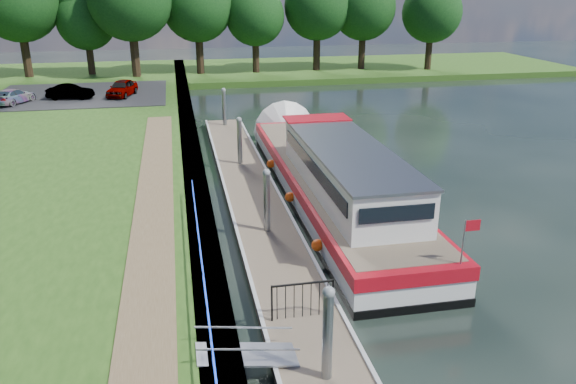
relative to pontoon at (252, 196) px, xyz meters
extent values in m
plane|color=black|center=(0.00, -13.00, -0.18)|extent=(160.00, 160.00, 0.00)
cube|color=#473D2D|center=(-2.55, 2.00, 0.20)|extent=(1.10, 90.00, 0.78)
cube|color=#254915|center=(12.00, 39.00, 0.12)|extent=(60.00, 18.00, 0.60)
cube|color=brown|center=(-4.40, -5.00, 0.62)|extent=(1.60, 40.00, 0.05)
cube|color=black|center=(-11.00, 25.00, 0.62)|extent=(14.00, 12.00, 0.06)
cube|color=#0C2DBF|center=(-2.75, -10.00, 1.29)|extent=(0.04, 18.00, 0.04)
cube|color=#0C2DBF|center=(-2.75, -10.00, 0.94)|extent=(0.03, 18.00, 0.03)
cylinder|color=#0C2DBF|center=(-2.75, -13.00, 0.95)|extent=(0.04, 0.04, 0.72)
cylinder|color=#0C2DBF|center=(-2.75, -11.00, 0.95)|extent=(0.04, 0.04, 0.72)
cylinder|color=#0C2DBF|center=(-2.75, -9.00, 0.95)|extent=(0.04, 0.04, 0.72)
cylinder|color=#0C2DBF|center=(-2.75, -7.00, 0.95)|extent=(0.04, 0.04, 0.72)
cylinder|color=#0C2DBF|center=(-2.75, -5.00, 0.95)|extent=(0.04, 0.04, 0.72)
cylinder|color=#0C2DBF|center=(-2.75, -3.00, 0.95)|extent=(0.04, 0.04, 0.72)
cylinder|color=#0C2DBF|center=(-2.75, -1.00, 0.95)|extent=(0.04, 0.04, 0.72)
cube|color=brown|center=(0.00, 0.00, 0.10)|extent=(2.50, 30.00, 0.24)
cube|color=#9EA0A3|center=(0.00, -12.00, -0.13)|extent=(2.30, 5.00, 0.30)
cube|color=#9EA0A3|center=(0.00, -4.00, -0.13)|extent=(2.30, 5.00, 0.30)
cube|color=#9EA0A3|center=(0.00, 4.00, -0.13)|extent=(2.30, 5.00, 0.30)
cube|color=#9EA0A3|center=(0.00, 12.00, -0.13)|extent=(2.30, 5.00, 0.30)
cube|color=#9EA0A3|center=(1.19, 0.00, 0.25)|extent=(0.12, 30.00, 0.06)
cube|color=#9EA0A3|center=(-1.19, 0.00, 0.25)|extent=(0.12, 30.00, 0.06)
cylinder|color=gray|center=(0.00, -13.50, 0.92)|extent=(0.26, 0.26, 3.40)
sphere|color=gray|center=(0.00, -13.50, 2.62)|extent=(0.30, 0.30, 0.30)
cylinder|color=gray|center=(0.00, -4.50, 0.92)|extent=(0.26, 0.26, 3.40)
sphere|color=gray|center=(0.00, -4.50, 2.62)|extent=(0.30, 0.30, 0.30)
cylinder|color=gray|center=(0.00, 4.50, 0.92)|extent=(0.26, 0.26, 3.40)
sphere|color=gray|center=(0.00, 4.50, 2.62)|extent=(0.30, 0.30, 0.30)
cylinder|color=gray|center=(0.00, 13.50, 0.92)|extent=(0.26, 0.26, 3.40)
sphere|color=gray|center=(0.00, 13.50, 2.62)|extent=(0.30, 0.30, 0.30)
cube|color=#A5A8AD|center=(-1.85, -12.50, 0.42)|extent=(2.58, 1.00, 0.43)
cube|color=#A5A8AD|center=(-1.85, -12.98, 0.92)|extent=(2.58, 0.04, 0.41)
cube|color=#A5A8AD|center=(-1.85, -12.02, 0.92)|extent=(2.58, 0.04, 0.41)
cube|color=black|center=(-0.90, -10.80, 0.80)|extent=(0.05, 0.05, 1.15)
cube|color=black|center=(0.90, -10.80, 0.80)|extent=(0.05, 0.05, 1.15)
cube|color=black|center=(0.00, -10.80, 1.34)|extent=(1.85, 0.05, 0.05)
cube|color=black|center=(-0.75, -10.80, 0.80)|extent=(0.02, 0.02, 1.10)
cube|color=black|center=(-0.50, -10.80, 0.80)|extent=(0.02, 0.02, 1.10)
cube|color=black|center=(-0.25, -10.80, 0.80)|extent=(0.02, 0.02, 1.10)
cube|color=black|center=(0.00, -10.80, 0.80)|extent=(0.02, 0.02, 1.10)
cube|color=black|center=(0.25, -10.80, 0.80)|extent=(0.02, 0.02, 1.10)
cube|color=black|center=(0.50, -10.80, 0.80)|extent=(0.02, 0.02, 1.10)
cube|color=black|center=(0.75, -10.80, 0.80)|extent=(0.02, 0.02, 1.10)
cube|color=black|center=(3.60, -0.71, -0.16)|extent=(4.00, 20.00, 0.55)
cube|color=silver|center=(3.60, -0.71, 0.44)|extent=(3.96, 19.90, 0.65)
cube|color=#A70B17|center=(3.60, -0.71, 1.00)|extent=(4.04, 20.00, 0.48)
cube|color=brown|center=(3.60, -0.71, 1.24)|extent=(3.68, 19.20, 0.04)
cone|color=silver|center=(3.60, 9.69, 0.37)|extent=(4.00, 1.50, 4.00)
cube|color=silver|center=(3.60, -3.21, 2.12)|extent=(3.00, 11.00, 1.75)
cube|color=gray|center=(3.60, -3.21, 3.04)|extent=(3.10, 11.20, 0.10)
cube|color=black|center=(2.08, -3.21, 2.37)|extent=(0.04, 10.00, 0.55)
cube|color=black|center=(5.12, -3.21, 2.37)|extent=(0.04, 10.00, 0.55)
cube|color=black|center=(3.60, 2.34, 2.37)|extent=(2.60, 0.04, 0.55)
cube|color=black|center=(3.60, -8.76, 2.37)|extent=(2.60, 0.04, 0.55)
cube|color=#A70B17|center=(3.60, 1.99, 3.12)|extent=(3.20, 1.60, 0.06)
cylinder|color=gray|center=(5.10, -10.41, 1.97)|extent=(0.05, 0.05, 1.50)
cube|color=#A70B17|center=(5.35, -10.41, 2.52)|extent=(0.50, 0.02, 0.35)
sphere|color=#FF530E|center=(1.48, -6.71, 0.47)|extent=(0.44, 0.44, 0.44)
sphere|color=#FF530E|center=(1.48, -1.71, 0.47)|extent=(0.44, 0.44, 0.44)
sphere|color=#FF530E|center=(1.48, 3.29, 0.47)|extent=(0.44, 0.44, 0.44)
imported|color=#594C47|center=(2.40, -7.60, 2.12)|extent=(0.61, 0.74, 1.72)
cylinder|color=#332316|center=(-17.49, 36.36, 2.52)|extent=(0.83, 0.83, 4.21)
sphere|color=black|center=(-17.49, 36.36, 7.90)|extent=(7.95, 7.95, 7.95)
cylinder|color=#332316|center=(-11.50, 36.87, 1.97)|extent=(0.70, 0.70, 3.10)
sphere|color=black|center=(-11.50, 36.87, 5.92)|extent=(5.85, 5.85, 5.85)
sphere|color=black|center=(-11.67, 37.04, 7.39)|extent=(4.65, 4.65, 4.65)
cylinder|color=#332316|center=(-6.89, 34.36, 2.56)|extent=(0.84, 0.84, 4.29)
cylinder|color=#332316|center=(-0.41, 36.36, 2.33)|extent=(0.79, 0.79, 3.83)
sphere|color=black|center=(-0.41, 36.36, 7.23)|extent=(7.24, 7.24, 7.24)
cylinder|color=#332316|center=(5.49, 36.09, 2.05)|extent=(0.72, 0.72, 3.26)
sphere|color=black|center=(5.49, 36.09, 6.21)|extent=(6.16, 6.16, 6.16)
sphere|color=black|center=(5.30, 36.34, 7.75)|extent=(4.89, 4.89, 4.89)
cylinder|color=#332316|center=(12.25, 36.38, 2.30)|extent=(0.78, 0.78, 3.77)
sphere|color=black|center=(12.25, 36.38, 7.12)|extent=(7.13, 7.13, 7.13)
cylinder|color=#332316|center=(17.42, 36.40, 2.24)|extent=(0.77, 0.77, 3.65)
sphere|color=black|center=(17.42, 36.40, 6.90)|extent=(6.89, 6.89, 6.89)
cylinder|color=#332316|center=(24.52, 34.52, 2.12)|extent=(0.74, 0.74, 3.41)
sphere|color=black|center=(24.52, 34.52, 6.47)|extent=(6.43, 6.43, 6.43)
imported|color=#999999|center=(-7.49, 23.42, 1.32)|extent=(2.65, 4.23, 1.34)
imported|color=#999999|center=(-11.48, 22.97, 1.24)|extent=(3.69, 1.65, 1.18)
imported|color=#999999|center=(-15.49, 21.96, 1.22)|extent=(3.02, 4.24, 1.14)
camera|label=1|loc=(-3.19, -24.53, 9.38)|focal=35.00mm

